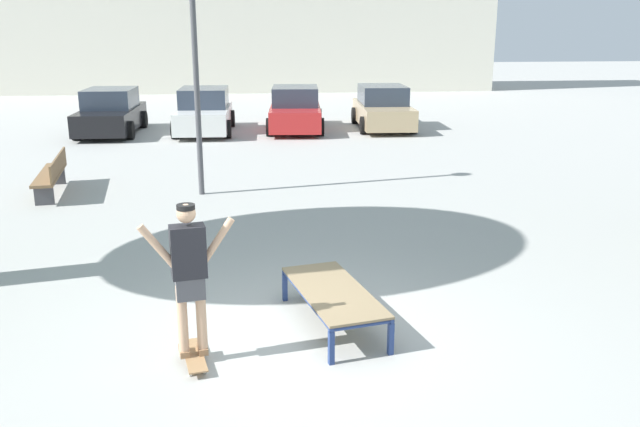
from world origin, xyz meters
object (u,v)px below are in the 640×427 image
skate_box (333,293)px  car_black (111,113)px  car_white (204,112)px  park_bench (52,174)px  car_tan (383,109)px  skater (189,270)px  car_red (295,110)px  skateboard (194,356)px  light_post (193,11)px

skate_box → car_black: bearing=109.5°
car_white → park_bench: bearing=-108.0°
skate_box → car_tan: bearing=76.7°
skater → car_red: 16.88m
skateboard → light_post: light_post is taller
skate_box → car_white: bearing=98.9°
car_black → light_post: size_ratio=0.73×
skate_box → skater: skater is taller
skateboard → skate_box: bearing=25.6°
car_white → skater: bearing=-87.1°
skater → car_tan: bearing=72.1°
skateboard → light_post: (-0.40, 7.64, 3.75)m
car_red → light_post: 9.98m
skate_box → car_white: car_white is taller
skater → car_black: bearing=103.5°
skate_box → skateboard: size_ratio=2.45×
skateboard → car_red: 16.89m
light_post → skater: bearing=-87.0°
park_bench → car_white: bearing=72.0°
skater → light_post: 8.13m
car_black → park_bench: bearing=-87.5°
light_post → car_black: bearing=111.8°
car_white → light_post: light_post is taller
car_white → car_red: (3.14, 0.19, 0.00)m
car_red → park_bench: 10.52m
skate_box → car_white: 15.95m
skateboard → car_white: size_ratio=0.19×
car_red → park_bench: (-5.90, -8.71, -0.24)m
skate_box → car_red: (0.67, 15.95, 0.28)m
car_black → park_bench: car_black is taller
car_black → park_bench: (0.37, -8.59, -0.24)m
park_bench → skateboard: bearing=-65.7°
skateboard → car_white: car_white is taller
skate_box → park_bench: 8.93m
car_red → light_post: light_post is taller
skateboard → light_post: 8.52m
car_black → car_white: bearing=-1.2°
car_black → car_red: bearing=1.1°
car_tan → light_post: light_post is taller
skate_box → skateboard: skate_box is taller
park_bench → light_post: light_post is taller
skate_box → skater: size_ratio=1.19×
skate_box → skater: 1.91m
car_tan → car_black: bearing=-178.6°
skateboard → car_red: size_ratio=0.19×
skate_box → park_bench: bearing=125.9°
skate_box → car_black: size_ratio=0.48×
skater → car_tan: 17.68m
skater → light_post: (-0.40, 7.64, 2.75)m
skater → car_tan: (5.42, 16.82, -0.38)m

